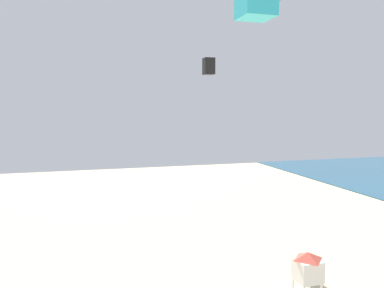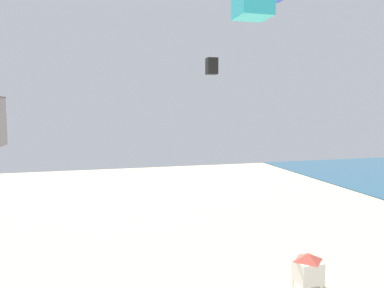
{
  "view_description": "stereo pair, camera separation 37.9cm",
  "coord_description": "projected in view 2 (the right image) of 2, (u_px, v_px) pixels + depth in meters",
  "views": [
    {
      "loc": [
        -2.81,
        2.66,
        9.1
      ],
      "look_at": [
        2.27,
        19.98,
        7.4
      ],
      "focal_mm": 35.09,
      "sensor_mm": 36.0,
      "label": 1
    },
    {
      "loc": [
        -2.44,
        2.56,
        9.1
      ],
      "look_at": [
        2.27,
        19.98,
        7.4
      ],
      "focal_mm": 35.09,
      "sensor_mm": 36.0,
      "label": 2
    }
  ],
  "objects": [
    {
      "name": "kite_black_box",
      "position": [
        212.0,
        66.0,
        28.61
      ],
      "size": [
        0.8,
        0.8,
        1.25
      ],
      "color": "black"
    },
    {
      "name": "lifeguard_stand",
      "position": [
        308.0,
        268.0,
        17.14
      ],
      "size": [
        1.1,
        1.1,
        2.55
      ],
      "rotation": [
        0.0,
        0.0,
        0.38
      ],
      "color": "white",
      "rests_on": "ground"
    }
  ]
}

